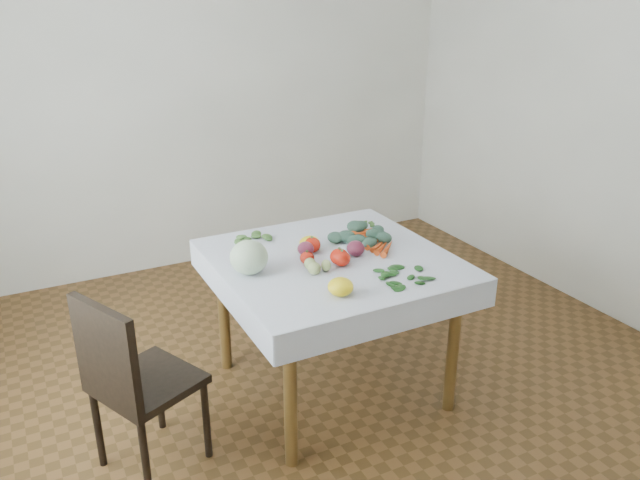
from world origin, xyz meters
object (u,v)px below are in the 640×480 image
object	(u,v)px
chair	(130,376)
heirloom_back	(310,243)
cabbage	(249,257)
carrot_bunch	(374,239)
table	(332,276)

from	to	relation	value
chair	heirloom_back	world-z (taller)	chair
cabbage	heirloom_back	distance (m)	0.40
carrot_bunch	chair	bearing A→B (deg)	-169.09
chair	carrot_bunch	size ratio (longest dim) A/B	2.27
table	carrot_bunch	size ratio (longest dim) A/B	2.64
cabbage	carrot_bunch	bearing A→B (deg)	5.36
cabbage	carrot_bunch	size ratio (longest dim) A/B	0.47
cabbage	heirloom_back	xyz separation A→B (m)	(0.37, 0.12, -0.04)
chair	carrot_bunch	bearing A→B (deg)	10.91
cabbage	table	bearing A→B (deg)	-2.43
heirloom_back	carrot_bunch	xyz separation A→B (m)	(0.36, -0.05, -0.02)
table	carrot_bunch	world-z (taller)	carrot_bunch
table	chair	distance (m)	1.08
heirloom_back	carrot_bunch	world-z (taller)	heirloom_back
carrot_bunch	heirloom_back	bearing A→B (deg)	171.81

